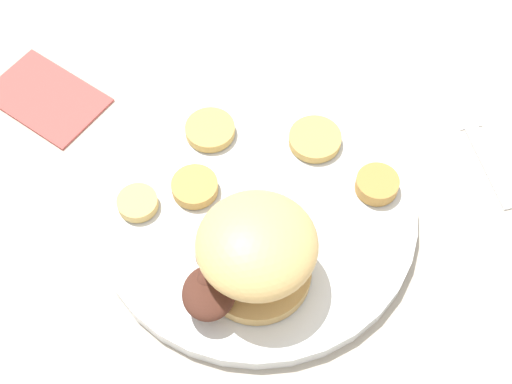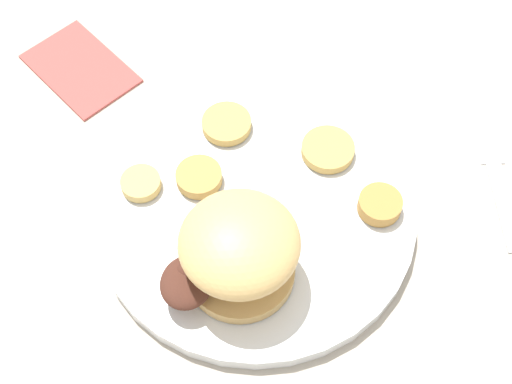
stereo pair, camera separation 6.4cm
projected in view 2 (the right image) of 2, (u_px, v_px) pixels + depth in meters
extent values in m
plane|color=#B2A899|center=(256.00, 215.00, 0.68)|extent=(4.00, 4.00, 0.00)
cylinder|color=white|center=(256.00, 211.00, 0.67)|extent=(0.30, 0.30, 0.02)
torus|color=white|center=(256.00, 207.00, 0.67)|extent=(0.30, 0.30, 0.01)
cylinder|color=tan|center=(241.00, 270.00, 0.62)|extent=(0.10, 0.10, 0.01)
ellipsoid|color=#563323|center=(233.00, 262.00, 0.61)|extent=(0.05, 0.05, 0.02)
ellipsoid|color=#4C281E|center=(200.00, 265.00, 0.60)|extent=(0.05, 0.04, 0.01)
ellipsoid|color=brown|center=(242.00, 258.00, 0.61)|extent=(0.06, 0.06, 0.01)
ellipsoid|color=#4C281E|center=(187.00, 282.00, 0.60)|extent=(0.05, 0.05, 0.02)
ellipsoid|color=brown|center=(200.00, 238.00, 0.62)|extent=(0.04, 0.05, 0.01)
ellipsoid|color=brown|center=(260.00, 251.00, 0.62)|extent=(0.03, 0.03, 0.01)
ellipsoid|color=#DBB26B|center=(240.00, 243.00, 0.58)|extent=(0.10, 0.10, 0.04)
cylinder|color=#DBB766|center=(142.00, 180.00, 0.67)|extent=(0.04, 0.04, 0.01)
cylinder|color=tan|center=(227.00, 124.00, 0.71)|extent=(0.05, 0.05, 0.01)
cylinder|color=tan|center=(199.00, 177.00, 0.67)|extent=(0.04, 0.04, 0.01)
cylinder|color=tan|center=(328.00, 149.00, 0.69)|extent=(0.05, 0.05, 0.01)
cylinder|color=#BC8942|center=(380.00, 205.00, 0.66)|extent=(0.04, 0.04, 0.01)
cube|color=silver|center=(505.00, 206.00, 0.68)|extent=(0.04, 0.10, 0.00)
cube|color=silver|center=(488.00, 144.00, 0.72)|extent=(0.03, 0.05, 0.00)
cube|color=#B24C47|center=(80.00, 68.00, 0.77)|extent=(0.14, 0.13, 0.01)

